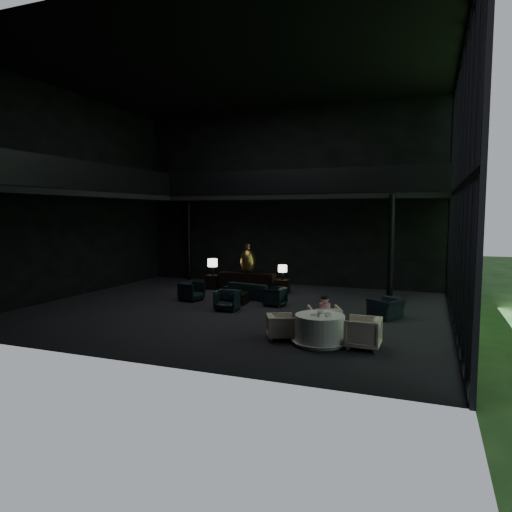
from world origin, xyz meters
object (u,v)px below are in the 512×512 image
(bronze_urn, at_px, (248,260))
(coffee_table, at_px, (235,298))
(side_table_left, at_px, (213,282))
(lounge_armchair_east, at_px, (275,296))
(table_lamp_right, at_px, (283,269))
(child, at_px, (325,307))
(console, at_px, (247,282))
(dining_chair_west, at_px, (281,326))
(table_lamp_left, at_px, (213,263))
(dining_table, at_px, (320,331))
(dining_chair_east, at_px, (363,330))
(lounge_armchair_south, at_px, (227,299))
(window_armchair, at_px, (387,306))
(lounge_armchair_west, at_px, (192,291))
(dining_chair_north, at_px, (324,317))
(sofa, at_px, (252,287))
(side_table_right, at_px, (282,287))

(bronze_urn, distance_m, coffee_table, 3.00)
(side_table_left, xyz_separation_m, lounge_armchair_east, (3.69, -2.51, 0.03))
(side_table_left, bearing_deg, lounge_armchair_east, -34.18)
(table_lamp_right, distance_m, child, 6.45)
(coffee_table, bearing_deg, table_lamp_right, 68.65)
(lounge_armchair_east, relative_size, coffee_table, 0.77)
(console, xyz_separation_m, dining_chair_west, (3.60, -6.53, -0.06))
(table_lamp_left, height_order, dining_table, table_lamp_left)
(console, distance_m, dining_chair_east, 8.77)
(console, height_order, table_lamp_right, table_lamp_right)
(lounge_armchair_south, distance_m, window_armchair, 5.20)
(lounge_armchair_south, distance_m, child, 4.23)
(lounge_armchair_west, bearing_deg, table_lamp_left, 20.56)
(child, bearing_deg, bronze_urn, -51.78)
(console, distance_m, table_lamp_right, 1.72)
(dining_table, relative_size, dining_chair_north, 1.53)
(sofa, xyz_separation_m, lounge_armchair_west, (-1.98, -1.22, -0.06))
(child, bearing_deg, dining_chair_west, 37.66)
(table_lamp_left, bearing_deg, dining_chair_east, -41.91)
(bronze_urn, distance_m, lounge_armchair_south, 4.13)
(side_table_right, bearing_deg, dining_chair_west, -72.85)
(sofa, distance_m, dining_chair_west, 5.73)
(console, bearing_deg, window_armchair, -27.81)
(sofa, relative_size, dining_chair_east, 2.49)
(side_table_left, relative_size, dining_chair_east, 0.68)
(lounge_armchair_south, bearing_deg, coffee_table, 98.51)
(sofa, xyz_separation_m, dining_chair_east, (4.91, -5.11, 0.01))
(side_table_right, distance_m, lounge_armchair_west, 3.84)
(console, distance_m, table_lamp_left, 1.76)
(console, distance_m, lounge_armchair_east, 3.29)
(lounge_armchair_west, height_order, lounge_armchair_south, lounge_armchair_west)
(dining_table, relative_size, dining_chair_east, 1.56)
(dining_chair_east, distance_m, child, 1.47)
(side_table_right, distance_m, coffee_table, 2.78)
(side_table_left, height_order, lounge_armchair_west, lounge_armchair_west)
(table_lamp_right, distance_m, dining_chair_west, 6.81)
(lounge_armchair_east, distance_m, child, 4.11)
(window_armchair, bearing_deg, bronze_urn, -89.72)
(sofa, xyz_separation_m, dining_chair_west, (2.77, -5.01, -0.12))
(side_table_left, height_order, table_lamp_left, table_lamp_left)
(lounge_armchair_south, distance_m, dining_chair_north, 4.16)
(bronze_urn, relative_size, lounge_armchair_south, 1.61)
(lounge_armchair_south, xyz_separation_m, dining_chair_north, (3.74, -1.83, 0.08))
(table_lamp_right, xyz_separation_m, dining_chair_east, (4.14, -6.57, -0.56))
(lounge_armchair_west, distance_m, child, 6.51)
(side_table_left, height_order, coffee_table, side_table_left)
(dining_chair_west, height_order, child, child)
(side_table_left, distance_m, side_table_right, 3.20)
(console, bearing_deg, dining_table, -54.97)
(dining_table, bearing_deg, dining_chair_west, 172.65)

